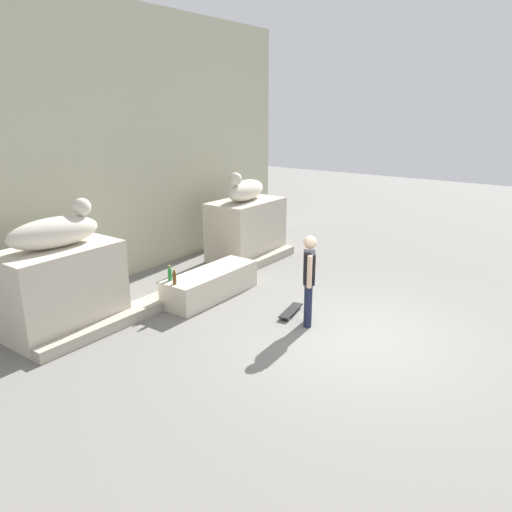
{
  "coord_description": "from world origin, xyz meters",
  "views": [
    {
      "loc": [
        -7.09,
        -3.18,
        3.8
      ],
      "look_at": [
        0.0,
        1.98,
        1.1
      ],
      "focal_mm": 33.99,
      "sensor_mm": 36.0,
      "label": 1
    }
  ],
  "objects": [
    {
      "name": "pedestal_right",
      "position": [
        2.68,
        4.25,
        0.76
      ],
      "size": [
        2.01,
        1.19,
        1.51
      ],
      "primitive_type": "cube",
      "color": "beige",
      "rests_on": "ground_plane"
    },
    {
      "name": "bottle_brown",
      "position": [
        -0.99,
        3.18,
        0.69
      ],
      "size": [
        0.07,
        0.07,
        0.3
      ],
      "color": "#593314",
      "rests_on": "ledge_block"
    },
    {
      "name": "ledge_block",
      "position": [
        0.0,
        3.14,
        0.29
      ],
      "size": [
        2.24,
        0.74,
        0.57
      ],
      "primitive_type": "cube",
      "color": "beige",
      "rests_on": "ground_plane"
    },
    {
      "name": "stair_step",
      "position": [
        0.0,
        3.63,
        0.1
      ],
      "size": [
        7.38,
        0.5,
        0.2
      ],
      "primitive_type": "cube",
      "color": "#A9A08F",
      "rests_on": "ground_plane"
    },
    {
      "name": "bottle_green",
      "position": [
        -0.9,
        3.4,
        0.7
      ],
      "size": [
        0.08,
        0.08,
        0.31
      ],
      "color": "#1E722D",
      "rests_on": "ledge_block"
    },
    {
      "name": "facade_wall",
      "position": [
        0.0,
        5.89,
        2.99
      ],
      "size": [
        11.21,
        0.6,
        5.97
      ],
      "primitive_type": "cube",
      "color": "#B6B79A",
      "rests_on": "ground_plane"
    },
    {
      "name": "statue_reclining_left",
      "position": [
        -2.65,
        4.25,
        1.8
      ],
      "size": [
        1.65,
        0.72,
        0.78
      ],
      "rotation": [
        0.0,
        0.0,
        -0.1
      ],
      "color": "beige",
      "rests_on": "pedestal_left"
    },
    {
      "name": "statue_reclining_right",
      "position": [
        2.65,
        4.24,
        1.8
      ],
      "size": [
        1.67,
        0.82,
        0.78
      ],
      "rotation": [
        0.0,
        0.0,
        3.31
      ],
      "color": "beige",
      "rests_on": "pedestal_right"
    },
    {
      "name": "skateboard",
      "position": [
        0.23,
        1.32,
        0.06
      ],
      "size": [
        0.82,
        0.35,
        0.08
      ],
      "rotation": [
        0.0,
        0.0,
        3.33
      ],
      "color": "black",
      "rests_on": "ground_plane"
    },
    {
      "name": "skater",
      "position": [
        0.01,
        0.82,
        0.92
      ],
      "size": [
        0.47,
        0.36,
        1.67
      ],
      "rotation": [
        0.0,
        0.0,
        3.69
      ],
      "color": "#1E233F",
      "rests_on": "ground_plane"
    },
    {
      "name": "pedestal_left",
      "position": [
        -2.68,
        4.25,
        0.76
      ],
      "size": [
        2.01,
        1.19,
        1.51
      ],
      "primitive_type": "cube",
      "color": "beige",
      "rests_on": "ground_plane"
    },
    {
      "name": "ground_plane",
      "position": [
        0.0,
        0.0,
        0.0
      ],
      "size": [
        40.0,
        40.0,
        0.0
      ],
      "primitive_type": "plane",
      "color": "slate"
    }
  ]
}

